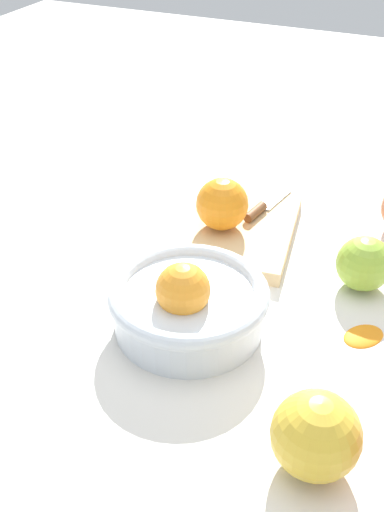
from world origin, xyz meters
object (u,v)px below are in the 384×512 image
Objects in this scene: bowl at (188,303)px; apple_front_right_3 at (364,264)px; cutting_board at (240,229)px; orange_on_board at (222,204)px; apple_front_left_2 at (316,435)px; knife at (267,204)px.

bowl is 2.64× the size of apple_front_right_3.
cutting_board is 0.05m from orange_on_board.
bowl is at bearing -176.62° from cutting_board.
apple_front_right_3 is at bearing -46.49° from bowl.
orange_on_board is 0.38m from apple_front_left_2.
bowl is at bearing -169.89° from orange_on_board.
apple_front_left_2 is at bearing -150.21° from cutting_board.
bowl is 2.54× the size of orange_on_board.
orange_on_board is 0.21m from apple_front_right_3.
bowl reaches higher than apple_front_left_2.
apple_front_left_2 reaches higher than cutting_board.
apple_front_left_2 is at bearing -145.97° from orange_on_board.
knife reaches higher than cutting_board.
cutting_board is at bearing 29.79° from apple_front_left_2.
orange_on_board reaches higher than apple_front_left_2.
orange_on_board is 0.89× the size of apple_front_left_2.
orange_on_board is at bearing 34.03° from apple_front_left_2.
bowl is 0.22m from apple_front_left_2.
apple_front_right_3 is (-0.11, -0.16, 0.01)m from knife.
apple_front_left_2 is (-0.32, -0.21, -0.02)m from orange_on_board.
orange_on_board is at bearing 81.55° from apple_front_right_3.
bowl is 0.23m from apple_front_right_3.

